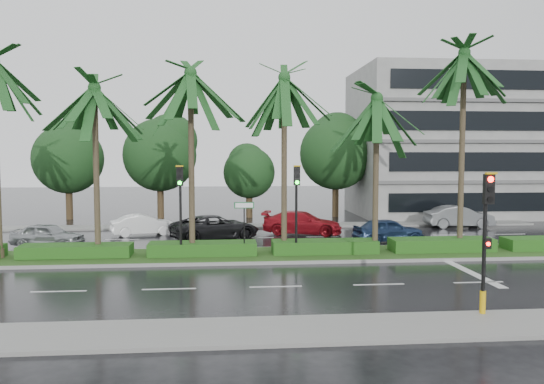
{
  "coord_description": "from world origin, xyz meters",
  "views": [
    {
      "loc": [
        -1.87,
        -24.7,
        4.99
      ],
      "look_at": [
        0.43,
        1.5,
        3.15
      ],
      "focal_mm": 35.0,
      "sensor_mm": 36.0,
      "label": 1
    }
  ],
  "objects": [
    {
      "name": "car_blue",
      "position": [
        7.42,
        4.82,
        0.69
      ],
      "size": [
        2.28,
        4.24,
        1.37
      ],
      "primitive_type": "imported",
      "rotation": [
        0.0,
        0.0,
        1.74
      ],
      "color": "navy",
      "rests_on": "ground"
    },
    {
      "name": "ground",
      "position": [
        0.0,
        0.0,
        0.0
      ],
      "size": [
        120.0,
        120.0,
        0.0
      ],
      "primitive_type": "plane",
      "color": "black",
      "rests_on": "ground"
    },
    {
      "name": "near_sidewalk",
      "position": [
        0.0,
        -10.2,
        0.06
      ],
      "size": [
        40.0,
        2.4,
        0.12
      ],
      "primitive_type": "cube",
      "color": "gray",
      "rests_on": "ground"
    },
    {
      "name": "hedge",
      "position": [
        0.0,
        1.0,
        0.45
      ],
      "size": [
        35.2,
        1.4,
        0.6
      ],
      "color": "#224814",
      "rests_on": "median"
    },
    {
      "name": "car_grey",
      "position": [
        14.13,
        10.28,
        0.75
      ],
      "size": [
        1.74,
        4.62,
        1.51
      ],
      "primitive_type": "imported",
      "rotation": [
        0.0,
        0.0,
        1.54
      ],
      "color": "#595B5E",
      "rests_on": "ground"
    },
    {
      "name": "lane_markings",
      "position": [
        3.04,
        -0.43,
        0.01
      ],
      "size": [
        34.0,
        13.06,
        0.01
      ],
      "color": "silver",
      "rests_on": "ground"
    },
    {
      "name": "far_sidewalk",
      "position": [
        0.0,
        12.0,
        0.06
      ],
      "size": [
        40.0,
        2.0,
        0.12
      ],
      "primitive_type": "cube",
      "color": "gray",
      "rests_on": "ground"
    },
    {
      "name": "car_red",
      "position": [
        2.92,
        8.19,
        0.72
      ],
      "size": [
        3.25,
        5.34,
        1.45
      ],
      "primitive_type": "imported",
      "rotation": [
        0.0,
        0.0,
        1.31
      ],
      "color": "maroon",
      "rests_on": "ground"
    },
    {
      "name": "street_sign",
      "position": [
        -1.0,
        0.48,
        2.12
      ],
      "size": [
        0.95,
        0.09,
        2.6
      ],
      "color": "black",
      "rests_on": "median"
    },
    {
      "name": "bg_trees",
      "position": [
        -1.18,
        17.59,
        4.99
      ],
      "size": [
        32.92,
        5.85,
        8.46
      ],
      "color": "#3C291B",
      "rests_on": "ground"
    },
    {
      "name": "palm_row",
      "position": [
        -1.25,
        1.02,
        8.15
      ],
      "size": [
        26.3,
        4.2,
        10.73
      ],
      "color": "#3E3324",
      "rests_on": "median"
    },
    {
      "name": "signal_median_left",
      "position": [
        -4.0,
        0.3,
        3.0
      ],
      "size": [
        0.34,
        0.42,
        4.36
      ],
      "color": "black",
      "rests_on": "median"
    },
    {
      "name": "car_darkgrey",
      "position": [
        -2.5,
        6.51,
        0.73
      ],
      "size": [
        4.34,
        5.79,
        1.46
      ],
      "primitive_type": "imported",
      "rotation": [
        0.0,
        0.0,
        1.98
      ],
      "color": "black",
      "rests_on": "ground"
    },
    {
      "name": "building",
      "position": [
        17.0,
        18.0,
        6.0
      ],
      "size": [
        16.0,
        10.0,
        12.0
      ],
      "primitive_type": "cube",
      "color": "gray",
      "rests_on": "ground"
    },
    {
      "name": "car_silver",
      "position": [
        -11.5,
        4.69,
        0.66
      ],
      "size": [
        2.23,
        4.07,
        1.31
      ],
      "primitive_type": "imported",
      "rotation": [
        0.0,
        0.0,
        1.39
      ],
      "color": "#A4A7AB",
      "rests_on": "ground"
    },
    {
      "name": "car_white",
      "position": [
        -7.0,
        8.65,
        0.65
      ],
      "size": [
        2.47,
        4.17,
        1.3
      ],
      "primitive_type": "imported",
      "rotation": [
        0.0,
        0.0,
        1.87
      ],
      "color": "white",
      "rests_on": "ground"
    },
    {
      "name": "median",
      "position": [
        0.0,
        1.0,
        0.08
      ],
      "size": [
        36.0,
        4.0,
        0.15
      ],
      "color": "gray",
      "rests_on": "ground"
    },
    {
      "name": "signal_median_right",
      "position": [
        1.5,
        0.3,
        3.0
      ],
      "size": [
        0.34,
        0.42,
        4.36
      ],
      "color": "black",
      "rests_on": "median"
    },
    {
      "name": "signal_near",
      "position": [
        6.0,
        -9.39,
        2.5
      ],
      "size": [
        0.34,
        0.45,
        4.36
      ],
      "color": "black",
      "rests_on": "near_sidewalk"
    }
  ]
}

